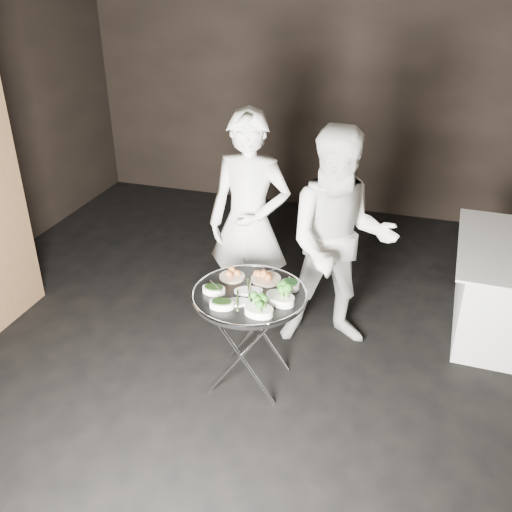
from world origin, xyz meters
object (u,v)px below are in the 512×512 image
(serving_tray, at_px, (249,295))
(waiter_right, at_px, (339,242))
(waiter_left, at_px, (249,224))
(tray_stand, at_px, (250,335))

(serving_tray, relative_size, waiter_right, 0.45)
(serving_tray, height_order, waiter_right, waiter_right)
(waiter_left, height_order, waiter_right, waiter_left)
(tray_stand, bearing_deg, waiter_left, 107.82)
(tray_stand, distance_m, serving_tray, 0.33)
(tray_stand, bearing_deg, waiter_right, 55.12)
(tray_stand, height_order, waiter_right, waiter_right)
(serving_tray, xyz_separation_m, waiter_right, (0.48, 0.69, 0.14))
(serving_tray, xyz_separation_m, waiter_left, (-0.24, 0.75, 0.16))
(tray_stand, xyz_separation_m, waiter_right, (0.48, 0.69, 0.46))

